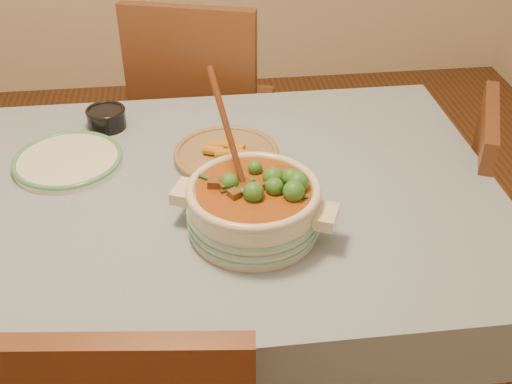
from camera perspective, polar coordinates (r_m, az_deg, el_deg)
floor at (r=2.19m, az=-5.47°, el=-16.40°), size 4.50×4.50×0.00m
dining_table at (r=1.72m, az=-6.69°, el=-2.54°), size 1.68×1.08×0.76m
stew_casserole at (r=1.49m, az=-0.24°, el=-1.03°), size 0.40×0.40×0.37m
white_plate at (r=1.84m, az=-16.37°, el=2.71°), size 0.38×0.38×0.03m
condiment_bowl at (r=1.98m, az=-13.17°, el=6.51°), size 0.13×0.13×0.06m
fried_plate at (r=1.78m, az=-2.66°, el=3.47°), size 0.31×0.31×0.05m
chair_far at (r=2.47m, az=-4.90°, el=7.49°), size 0.58×0.58×1.00m
chair_right at (r=2.15m, az=21.01°, el=-2.31°), size 0.53×0.53×0.85m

